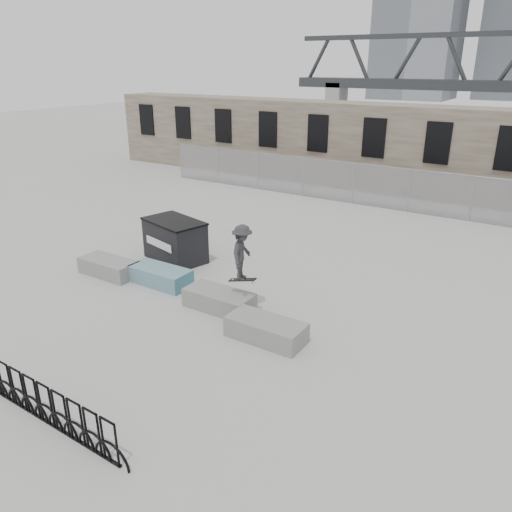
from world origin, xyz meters
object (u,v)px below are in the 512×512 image
Objects in this scene: dumpster at (175,240)px; bike_rack at (46,405)px; planter_center_right at (219,299)px; skateboarder at (242,253)px; planter_offset at (266,329)px; planter_center_left at (160,275)px; planter_far_left at (109,266)px.

bike_rack is (3.66, -7.89, -0.30)m from dumpster.
skateboarder reaches higher than planter_center_right.
planter_offset is 0.81× the size of dumpster.
bike_rack is at bearing -66.04° from planter_center_left.
planter_center_right is 1.20× the size of skateboarder.
planter_offset is 2.20m from skateboarder.
planter_offset is at bearing -6.23° from planter_far_left.
skateboarder is (5.15, 0.23, 1.48)m from planter_far_left.
planter_far_left is 2.45m from dumpster.
planter_far_left and planter_center_right have the same top height.
skateboarder is (-1.34, 0.94, 1.48)m from planter_offset.
planter_center_left is at bearing 113.96° from bike_rack.
bike_rack is 2.69× the size of skateboarder.
planter_center_right and planter_offset have the same top height.
planter_center_right is at bearing 93.21° from skateboarder.
skateboarder reaches higher than bike_rack.
bike_rack is at bearing -88.83° from planter_center_right.
dumpster is at bearing 66.77° from planter_far_left.
skateboarder is at bearing 84.81° from bike_rack.
bike_rack is at bearing 159.43° from skateboarder.
skateboarder is at bearing 2.53° from planter_far_left.
planter_far_left is 6.53m from planter_offset.
bike_rack reaches higher than planter_center_left.
planter_center_left is (1.93, 0.37, 0.00)m from planter_far_left.
dumpster reaches higher than planter_far_left.
bike_rack is at bearing -50.74° from dumpster.
planter_far_left is at bearing -169.03° from planter_center_left.
dumpster is (0.95, 2.21, 0.44)m from planter_far_left.
planter_center_left is 0.45× the size of bike_rack.
planter_center_left and planter_offset have the same top height.
planter_center_left is 6.62m from bike_rack.
skateboarder is (0.54, 5.90, 1.33)m from bike_rack.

